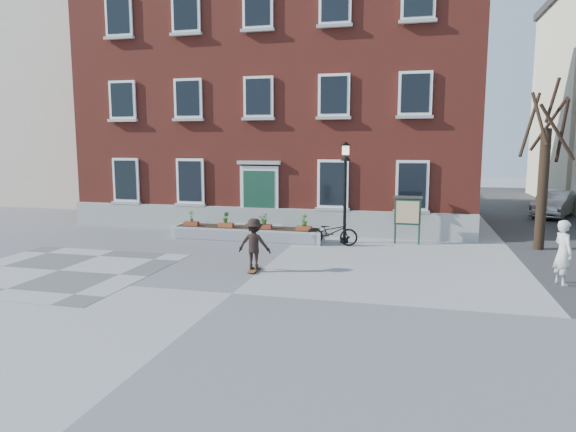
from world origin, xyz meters
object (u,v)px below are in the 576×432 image
(bicycle, at_px, (331,232))
(lamp_post, at_px, (345,178))
(parked_car, at_px, (554,204))
(notice_board, at_px, (408,212))
(bystander, at_px, (563,253))
(skateboarder, at_px, (254,244))

(bicycle, height_order, lamp_post, lamp_post)
(bicycle, xyz_separation_m, lamp_post, (0.41, 0.69, 2.02))
(parked_car, distance_m, notice_board, 12.01)
(parked_car, relative_size, notice_board, 2.28)
(parked_car, xyz_separation_m, notice_board, (-7.40, -9.44, 0.56))
(bystander, height_order, skateboarder, bystander)
(parked_car, height_order, skateboarder, skateboarder)
(bystander, bearing_deg, notice_board, 22.00)
(bicycle, height_order, parked_car, parked_car)
(parked_car, height_order, notice_board, notice_board)
(bicycle, xyz_separation_m, bystander, (7.03, -3.86, 0.38))
(parked_car, xyz_separation_m, bystander, (-3.15, -14.31, 0.20))
(bicycle, relative_size, notice_board, 1.06)
(parked_car, bearing_deg, bystander, -78.07)
(lamp_post, bearing_deg, skateboarder, -111.44)
(bystander, xyz_separation_m, skateboarder, (-8.66, -0.65, -0.05))
(bicycle, distance_m, notice_board, 3.05)
(bystander, bearing_deg, parked_car, -31.50)
(notice_board, height_order, skateboarder, notice_board)
(lamp_post, distance_m, notice_board, 2.72)
(lamp_post, distance_m, skateboarder, 5.83)
(lamp_post, relative_size, skateboarder, 2.41)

